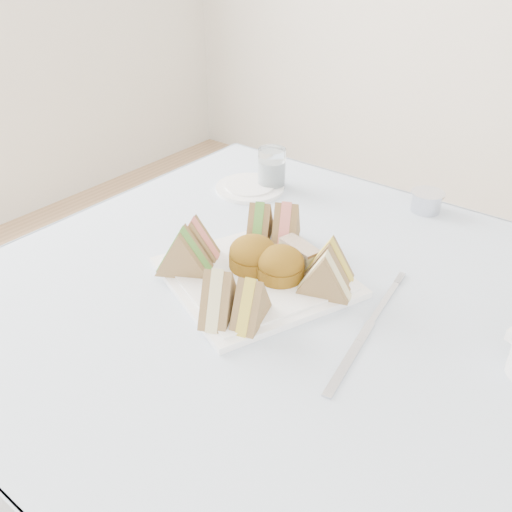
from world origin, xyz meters
The scene contains 19 objects.
table centered at (0.00, 0.00, 0.37)m, with size 0.90×0.90×0.74m, color brown.
tablecloth centered at (0.00, 0.00, 0.74)m, with size 1.02×1.02×0.01m, color silver.
serving_plate centered at (-0.04, 0.00, 0.75)m, with size 0.29×0.29×0.01m, color white.
sandwich_fl_a centered at (-0.17, -0.02, 0.80)m, with size 0.09×0.04×0.08m, color #917B50, non-canonical shape.
sandwich_fl_b centered at (-0.15, -0.07, 0.80)m, with size 0.10×0.05×0.09m, color #917B50, non-canonical shape.
sandwich_fr_a centered at (0.03, -0.10, 0.80)m, with size 0.09×0.04×0.08m, color #917B50, non-canonical shape.
sandwich_fr_b centered at (-0.02, -0.12, 0.80)m, with size 0.10×0.05×0.09m, color #917B50, non-canonical shape.
sandwich_bl_a centered at (-0.11, 0.11, 0.80)m, with size 0.09×0.04×0.08m, color #917B50, non-canonical shape.
sandwich_bl_b centered at (-0.06, 0.13, 0.80)m, with size 0.10×0.05×0.09m, color #917B50, non-canonical shape.
sandwich_br_a centered at (0.08, 0.03, 0.80)m, with size 0.09×0.04×0.08m, color #917B50, non-canonical shape.
sandwich_br_b centered at (0.06, 0.07, 0.80)m, with size 0.09×0.04×0.08m, color #917B50, non-canonical shape.
scone_left centered at (-0.06, 0.02, 0.79)m, with size 0.09×0.09×0.06m, color brown.
scone_right centered at (0.00, 0.02, 0.79)m, with size 0.08×0.08×0.06m, color brown.
pastry_slice centered at (0.00, 0.08, 0.78)m, with size 0.08×0.03×0.04m, color tan.
side_plate centered at (-0.28, 0.29, 0.75)m, with size 0.16×0.16×0.01m, color white.
water_glass centered at (-0.25, 0.33, 0.79)m, with size 0.07×0.07×0.10m, color white.
tea_strainer centered at (0.09, 0.44, 0.77)m, with size 0.07×0.07×0.04m, color #B4B5C1.
knife centered at (0.19, -0.07, 0.75)m, with size 0.01×0.18×0.00m, color #B4B5C1.
fork centered at (0.18, 0.06, 0.75)m, with size 0.01×0.18×0.00m, color #B4B5C1.
Camera 1 is at (0.45, -0.63, 1.30)m, focal length 38.00 mm.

